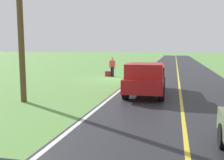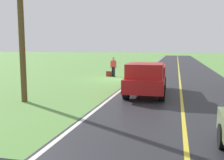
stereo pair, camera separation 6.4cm
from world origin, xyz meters
name	(u,v)px [view 2 (the right image)]	position (x,y,z in m)	size (l,w,h in m)	color
ground_plane	(119,79)	(0.00, 0.00, 0.00)	(200.00, 200.00, 0.00)	#609347
road_surface	(180,81)	(-4.99, 0.00, 0.00)	(7.58, 120.00, 0.00)	#28282D
lane_edge_line	(135,79)	(-1.38, 0.00, 0.01)	(0.16, 117.60, 0.00)	silver
lane_centre_line	(180,81)	(-4.99, 0.00, 0.01)	(0.14, 117.60, 0.00)	gold
hitchhiker_walking	(113,66)	(0.84, -1.60, 0.98)	(0.62, 0.53, 1.75)	black
suitcase_carried	(109,74)	(1.26, -1.56, 0.24)	(0.20, 0.46, 0.47)	maroon
pickup_truck_passing	(146,78)	(-3.08, 6.57, 0.97)	(2.21, 5.45, 1.82)	#B21919
utility_pole_roadside	(21,17)	(2.54, 9.81, 4.08)	(0.28, 0.28, 8.16)	brown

